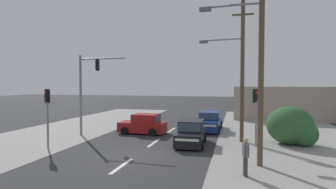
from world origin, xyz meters
The scene contains 17 objects.
ground_plane centered at (0.00, 0.00, 0.00)m, with size 140.00×140.00×0.00m, color #303033.
lane_dash_near centered at (0.00, -2.00, 0.00)m, with size 0.20×2.40×0.01m, color silver.
lane_dash_mid centered at (0.00, 3.00, 0.00)m, with size 0.20×2.40×0.01m, color silver.
lane_dash_far centered at (0.00, 8.00, 0.00)m, with size 0.20×2.40×0.01m, color silver.
kerb_right_verge centered at (9.00, 2.00, 0.01)m, with size 10.00×44.00×0.02m, color gray.
kerb_left_verge centered at (-8.50, 4.00, 0.01)m, with size 8.00×40.00×0.02m, color gray.
utility_pole_foreground_right centered at (6.17, -0.41, 5.63)m, with size 3.78×0.42×10.51m.
utility_pole_midground_right centered at (5.45, 4.74, 5.11)m, with size 3.78×0.58×9.51m.
traffic_signal_mast centered at (-5.52, 4.05, 3.83)m, with size 3.69×0.44×6.00m.
pedestal_signal_right_kerb centered at (6.39, 3.45, 2.42)m, with size 0.44×0.29×3.56m.
pedestal_signal_left_kerb centered at (-5.69, 0.00, 2.42)m, with size 0.43×0.31×3.56m.
roadside_bush centered at (8.68, 4.75, 1.15)m, with size 2.99×2.56×2.44m.
shopfront_wall_far centered at (11.00, 16.00, 1.80)m, with size 12.00×1.00×3.60m, color #A39384.
hatchback_receding_far centered at (-1.78, 5.93, 0.70)m, with size 3.68×1.86×1.53m.
sedan_oncoming_near centered at (3.09, 8.65, 0.70)m, with size 1.92×4.25×1.56m.
hatchback_kerbside_parked centered at (2.44, 3.17, 0.70)m, with size 1.90×3.70×1.53m.
pedestrian_at_kerb centered at (5.58, -2.03, 0.93)m, with size 0.29×0.55×1.63m.
Camera 1 is at (5.15, -13.24, 3.84)m, focal length 28.00 mm.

